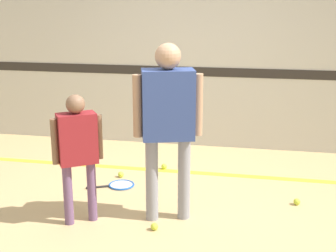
{
  "coord_description": "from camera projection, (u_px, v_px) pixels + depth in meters",
  "views": [
    {
      "loc": [
        0.86,
        -3.94,
        1.94
      ],
      "look_at": [
        0.1,
        -0.08,
        0.88
      ],
      "focal_mm": 50.0,
      "sensor_mm": 36.0,
      "label": 1
    }
  ],
  "objects": [
    {
      "name": "ground_plane",
      "position": [
        159.0,
        213.0,
        4.4
      ],
      "size": [
        16.0,
        16.0,
        0.0
      ],
      "primitive_type": "plane",
      "color": "tan"
    },
    {
      "name": "tennis_ball_near_instructor",
      "position": [
        154.0,
        227.0,
        4.08
      ],
      "size": [
        0.07,
        0.07,
        0.07
      ],
      "primitive_type": "sphere",
      "color": "#CCE038",
      "rests_on": "ground_plane"
    },
    {
      "name": "person_student_left",
      "position": [
        78.0,
        145.0,
        4.05
      ],
      "size": [
        0.38,
        0.33,
        1.17
      ],
      "rotation": [
        0.0,
        0.0,
        0.58
      ],
      "color": "#6B4C70",
      "rests_on": "ground_plane"
    },
    {
      "name": "tennis_ball_by_spare_racket",
      "position": [
        121.0,
        174.0,
        5.29
      ],
      "size": [
        0.07,
        0.07,
        0.07
      ],
      "primitive_type": "sphere",
      "color": "#CCE038",
      "rests_on": "ground_plane"
    },
    {
      "name": "racket_spare_on_floor",
      "position": [
        119.0,
        185.0,
        5.05
      ],
      "size": [
        0.53,
        0.37,
        0.03
      ],
      "rotation": [
        0.0,
        0.0,
        3.58
      ],
      "color": "blue",
      "rests_on": "ground_plane"
    },
    {
      "name": "person_instructor",
      "position": [
        168.0,
        114.0,
        4.05
      ],
      "size": [
        0.59,
        0.36,
        1.6
      ],
      "rotation": [
        0.0,
        0.0,
        0.29
      ],
      "color": "gray",
      "rests_on": "ground_plane"
    },
    {
      "name": "floor_stripe",
      "position": [
        180.0,
        171.0,
        5.47
      ],
      "size": [
        14.4,
        0.1,
        0.01
      ],
      "color": "yellow",
      "rests_on": "ground_plane"
    },
    {
      "name": "wall_back",
      "position": [
        195.0,
        28.0,
        6.09
      ],
      "size": [
        16.0,
        0.07,
        3.2
      ],
      "color": "beige",
      "rests_on": "ground_plane"
    },
    {
      "name": "tennis_ball_stray_left",
      "position": [
        297.0,
        202.0,
        4.58
      ],
      "size": [
        0.07,
        0.07,
        0.07
      ],
      "primitive_type": "sphere",
      "color": "#CCE038",
      "rests_on": "ground_plane"
    },
    {
      "name": "tennis_ball_stray_right",
      "position": [
        164.0,
        166.0,
        5.55
      ],
      "size": [
        0.07,
        0.07,
        0.07
      ],
      "primitive_type": "sphere",
      "color": "#CCE038",
      "rests_on": "ground_plane"
    }
  ]
}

